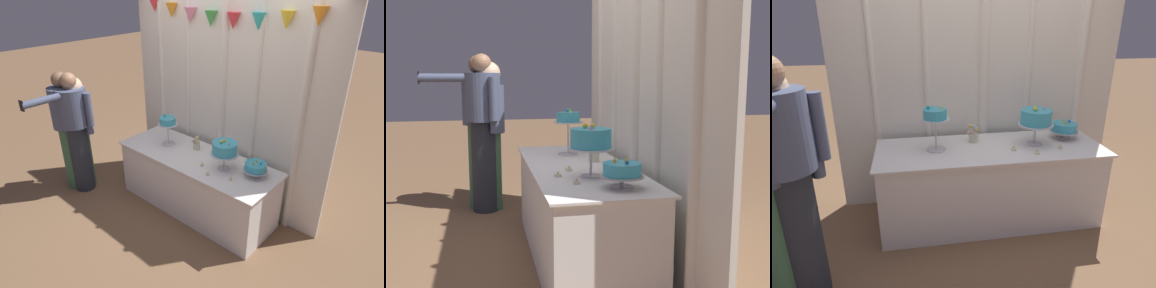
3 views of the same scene
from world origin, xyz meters
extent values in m
plane|color=#846042|center=(0.00, 0.00, 0.00)|extent=(24.00, 24.00, 0.00)
cube|color=white|center=(0.00, 0.56, 1.32)|extent=(2.76, 0.04, 2.65)
cylinder|color=white|center=(-1.00, 0.54, 1.32)|extent=(0.05, 0.05, 2.65)
cylinder|color=white|center=(-0.51, 0.54, 1.32)|extent=(0.06, 0.06, 2.65)
cylinder|color=white|center=(0.03, 0.54, 1.32)|extent=(0.09, 0.09, 2.65)
cylinder|color=white|center=(0.47, 0.54, 1.32)|extent=(0.06, 0.06, 2.65)
cylinder|color=white|center=(1.01, 0.54, 1.32)|extent=(0.08, 0.08, 2.65)
cone|color=#DB333D|center=(-1.04, 0.50, 2.32)|extent=(0.14, 0.14, 0.17)
cone|color=orange|center=(-0.74, 0.50, 2.27)|extent=(0.14, 0.14, 0.17)
cone|color=pink|center=(-0.45, 0.50, 2.23)|extent=(0.14, 0.14, 0.17)
cone|color=green|center=(-0.15, 0.50, 2.21)|extent=(0.14, 0.14, 0.17)
cone|color=#DB333D|center=(0.15, 0.50, 2.21)|extent=(0.14, 0.14, 0.17)
cone|color=#2DB2B7|center=(0.45, 0.50, 2.23)|extent=(0.14, 0.14, 0.17)
cone|color=yellow|center=(0.74, 0.50, 2.27)|extent=(0.14, 0.14, 0.17)
cone|color=orange|center=(1.04, 0.50, 2.32)|extent=(0.14, 0.14, 0.17)
cube|color=white|center=(0.00, 0.10, 0.35)|extent=(1.95, 0.68, 0.71)
cube|color=white|center=(0.00, 0.10, 0.72)|extent=(2.00, 0.73, 0.01)
cylinder|color=silver|center=(-0.48, 0.12, 0.73)|extent=(0.16, 0.16, 0.01)
cylinder|color=silver|center=(-0.48, 0.12, 0.87)|extent=(0.02, 0.02, 0.26)
cylinder|color=silver|center=(-0.48, 0.12, 1.00)|extent=(0.25, 0.25, 0.01)
cylinder|color=#3DB2D1|center=(-0.48, 0.12, 1.05)|extent=(0.20, 0.20, 0.08)
cone|color=yellow|center=(-0.43, 0.13, 1.10)|extent=(0.02, 0.02, 0.03)
sphere|color=#2DB2B7|center=(-0.53, 0.12, 1.10)|extent=(0.03, 0.03, 0.03)
cylinder|color=silver|center=(0.40, 0.10, 0.73)|extent=(0.14, 0.14, 0.01)
cylinder|color=silver|center=(0.40, 0.10, 0.82)|extent=(0.02, 0.02, 0.17)
cylinder|color=silver|center=(0.40, 0.10, 0.91)|extent=(0.31, 0.31, 0.01)
cylinder|color=#3DB2D1|center=(0.40, 0.10, 0.98)|extent=(0.27, 0.27, 0.13)
cone|color=pink|center=(0.47, 0.09, 1.06)|extent=(0.02, 0.02, 0.03)
sphere|color=yellow|center=(0.39, 0.11, 1.06)|extent=(0.03, 0.03, 0.03)
sphere|color=yellow|center=(0.38, 0.07, 1.06)|extent=(0.03, 0.03, 0.03)
cylinder|color=#B2B2B7|center=(0.74, 0.21, 0.73)|extent=(0.14, 0.14, 0.01)
cylinder|color=#B2B2B7|center=(0.74, 0.21, 0.76)|extent=(0.03, 0.03, 0.05)
cylinder|color=#B2B2B7|center=(0.74, 0.21, 0.79)|extent=(0.26, 0.26, 0.01)
cylinder|color=#3DB2D1|center=(0.74, 0.21, 0.84)|extent=(0.23, 0.23, 0.08)
sphere|color=blue|center=(0.79, 0.22, 0.89)|extent=(0.02, 0.02, 0.02)
cone|color=yellow|center=(0.73, 0.23, 0.89)|extent=(0.03, 0.03, 0.04)
cone|color=orange|center=(0.73, 0.16, 0.89)|extent=(0.03, 0.03, 0.04)
cylinder|color=beige|center=(-0.13, 0.25, 0.77)|extent=(0.08, 0.08, 0.09)
sphere|color=silver|center=(-0.12, 0.22, 0.88)|extent=(0.04, 0.04, 0.04)
sphere|color=#E5C666|center=(-0.13, 0.27, 0.87)|extent=(0.04, 0.04, 0.04)
sphere|color=#E5C666|center=(-0.15, 0.29, 0.87)|extent=(0.04, 0.04, 0.04)
sphere|color=#CC9EC6|center=(-0.14, 0.24, 0.84)|extent=(0.04, 0.04, 0.04)
sphere|color=#E5C666|center=(-0.10, 0.23, 0.86)|extent=(0.04, 0.04, 0.04)
sphere|color=#E5C666|center=(-0.17, 0.24, 0.83)|extent=(0.03, 0.03, 0.03)
cylinder|color=beige|center=(0.18, -0.01, 0.73)|extent=(0.05, 0.05, 0.02)
sphere|color=#F9CC4C|center=(0.18, -0.01, 0.75)|extent=(0.01, 0.01, 0.01)
cylinder|color=beige|center=(0.35, -0.11, 0.73)|extent=(0.05, 0.05, 0.02)
sphere|color=#F9CC4C|center=(0.35, -0.11, 0.75)|extent=(0.01, 0.01, 0.01)
cylinder|color=beige|center=(0.59, -0.04, 0.73)|extent=(0.04, 0.04, 0.02)
sphere|color=#F9CC4C|center=(0.59, -0.04, 0.75)|extent=(0.01, 0.01, 0.01)
cylinder|color=#282D38|center=(-1.43, -0.58, 0.47)|extent=(0.35, 0.35, 0.94)
cylinder|color=#4C5675|center=(-1.43, -0.58, 1.18)|extent=(0.48, 0.48, 0.49)
sphere|color=#A37556|center=(-1.43, -0.58, 1.52)|extent=(0.19, 0.19, 0.19)
cylinder|color=#4C5675|center=(-1.63, -0.68, 1.17)|extent=(0.08, 0.08, 0.43)
cylinder|color=#4C5675|center=(-1.24, -0.48, 1.17)|extent=(0.08, 0.08, 0.43)
cylinder|color=#3D6B4C|center=(-1.47, -0.51, 0.41)|extent=(0.26, 0.26, 0.81)
cylinder|color=#4C5675|center=(-1.47, -0.51, 1.06)|extent=(0.36, 0.36, 0.49)
sphere|color=beige|center=(-1.47, -0.51, 1.42)|extent=(0.24, 0.24, 0.24)
cylinder|color=#4C5675|center=(-1.66, -0.55, 1.05)|extent=(0.08, 0.08, 0.43)
cylinder|color=#4C5675|center=(-1.29, -0.47, 1.05)|extent=(0.08, 0.08, 0.43)
cylinder|color=#3D6B4C|center=(-1.58, -0.62, 0.45)|extent=(0.34, 0.34, 0.89)
cylinder|color=#4C5675|center=(-1.58, -0.62, 1.15)|extent=(0.47, 0.47, 0.52)
sphere|color=#846047|center=(-1.58, -0.62, 1.51)|extent=(0.19, 0.19, 0.19)
cylinder|color=#4C5675|center=(-1.76, -0.51, 1.14)|extent=(0.08, 0.08, 0.46)
cylinder|color=#4C5675|center=(-1.39, -0.95, 1.37)|extent=(0.08, 0.46, 0.08)
cube|color=black|center=(-1.39, -1.18, 1.37)|extent=(0.06, 0.02, 0.12)
camera|label=1|loc=(2.23, -2.50, 2.63)|focal=31.11mm
camera|label=2|loc=(3.23, -0.60, 1.37)|focal=42.09mm
camera|label=3|loc=(-0.68, -2.48, 1.78)|focal=30.24mm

